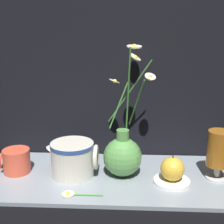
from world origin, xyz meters
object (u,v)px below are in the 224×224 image
object	(u,v)px
vase_with_flowers	(123,154)
yellow_mug	(16,161)
ceramic_pitcher	(73,157)
orange_fruit	(172,169)
tea_glass	(219,150)

from	to	relation	value
vase_with_flowers	yellow_mug	world-z (taller)	vase_with_flowers
yellow_mug	ceramic_pitcher	world-z (taller)	ceramic_pitcher
yellow_mug	ceramic_pitcher	distance (m)	0.19
yellow_mug	orange_fruit	distance (m)	0.50
tea_glass	orange_fruit	distance (m)	0.16
yellow_mug	ceramic_pitcher	xyz separation A→B (m)	(0.19, -0.01, 0.02)
ceramic_pitcher	orange_fruit	distance (m)	0.31
tea_glass	orange_fruit	world-z (taller)	tea_glass
ceramic_pitcher	orange_fruit	bearing A→B (deg)	-7.01
yellow_mug	tea_glass	world-z (taller)	tea_glass
orange_fruit	vase_with_flowers	bearing A→B (deg)	162.43
yellow_mug	tea_glass	bearing A→B (deg)	-0.83
vase_with_flowers	ceramic_pitcher	xyz separation A→B (m)	(-0.16, -0.01, -0.01)
yellow_mug	ceramic_pitcher	bearing A→B (deg)	-3.30
tea_glass	orange_fruit	xyz separation A→B (m)	(-0.14, -0.04, -0.05)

